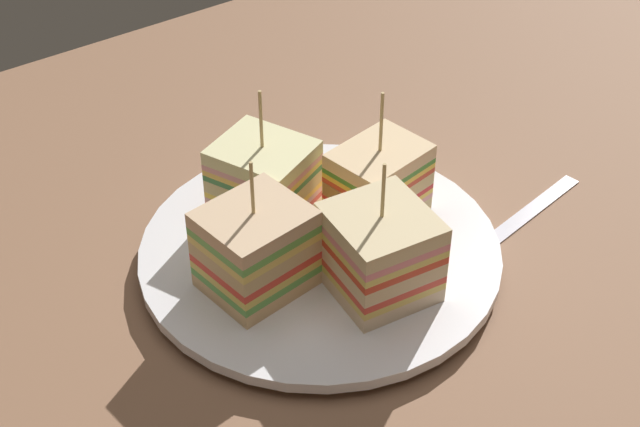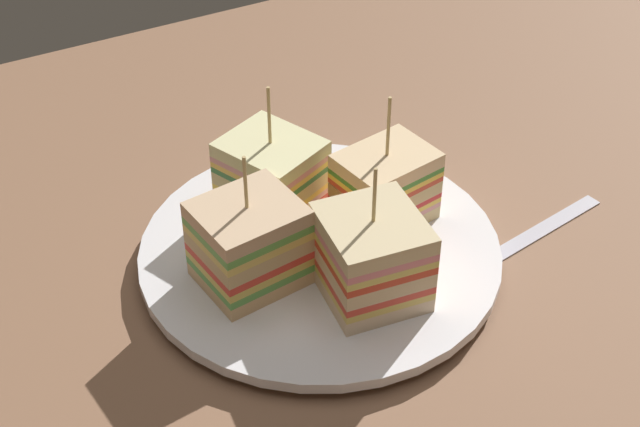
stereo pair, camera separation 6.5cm
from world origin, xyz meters
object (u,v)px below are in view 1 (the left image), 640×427
object	(u,v)px
sandwich_wedge_2	(264,180)
spoon	(484,244)
chip_pile	(308,237)
plate	(320,253)
sandwich_wedge_0	(380,252)
sandwich_wedge_3	(256,249)
sandwich_wedge_1	(378,183)

from	to	relation	value
sandwich_wedge_2	spoon	distance (cm)	16.57
chip_pile	plate	bearing A→B (deg)	-48.65
sandwich_wedge_0	sandwich_wedge_3	distance (cm)	8.08
spoon	plate	bearing A→B (deg)	-38.04
sandwich_wedge_1	spoon	bearing A→B (deg)	118.46
chip_pile	spoon	xyz separation A→B (cm)	(11.11, -6.37, -1.82)
spoon	sandwich_wedge_2	bearing A→B (deg)	-54.10
plate	sandwich_wedge_0	bearing A→B (deg)	-82.28
plate	sandwich_wedge_0	xyz separation A→B (cm)	(0.76, -5.59, 3.62)
plate	sandwich_wedge_1	world-z (taller)	sandwich_wedge_1
sandwich_wedge_1	spoon	distance (cm)	8.93
plate	sandwich_wedge_0	world-z (taller)	sandwich_wedge_0
sandwich_wedge_1	sandwich_wedge_2	size ratio (longest dim) A/B	1.00
sandwich_wedge_3	chip_pile	xyz separation A→B (cm)	(5.03, 1.28, -2.31)
sandwich_wedge_2	chip_pile	size ratio (longest dim) A/B	1.63
plate	sandwich_wedge_2	xyz separation A→B (cm)	(-0.93, 5.57, 3.48)
spoon	sandwich_wedge_0	bearing A→B (deg)	-10.26
sandwich_wedge_0	sandwich_wedge_3	world-z (taller)	same
chip_pile	spoon	size ratio (longest dim) A/B	0.40
sandwich_wedge_2	sandwich_wedge_3	bearing A→B (deg)	-60.20
sandwich_wedge_0	sandwich_wedge_2	size ratio (longest dim) A/B	0.98
plate	sandwich_wedge_0	size ratio (longest dim) A/B	2.52
sandwich_wedge_2	sandwich_wedge_1	bearing A→B (deg)	29.85
sandwich_wedge_0	sandwich_wedge_2	xyz separation A→B (cm)	(-1.69, 11.16, -0.14)
sandwich_wedge_3	chip_pile	distance (cm)	5.69
sandwich_wedge_1	sandwich_wedge_3	distance (cm)	11.29
sandwich_wedge_0	spoon	distance (cm)	10.61
plate	chip_pile	distance (cm)	1.59
sandwich_wedge_1	sandwich_wedge_0	bearing A→B (deg)	42.78
plate	spoon	world-z (taller)	plate
plate	chip_pile	world-z (taller)	chip_pile
sandwich_wedge_2	chip_pile	xyz separation A→B (cm)	(0.35, -4.91, -2.16)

